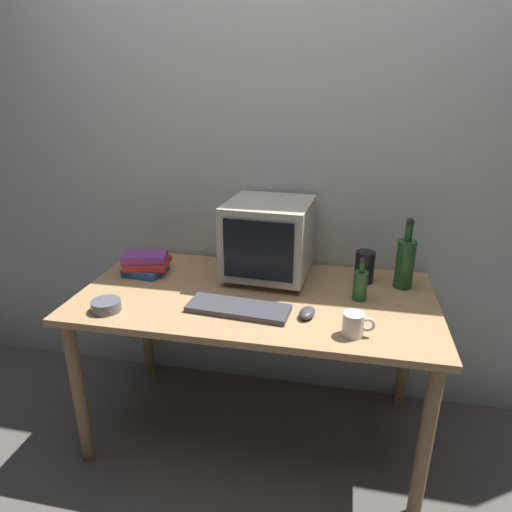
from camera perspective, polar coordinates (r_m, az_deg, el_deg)
name	(u,v)px	position (r m, az deg, el deg)	size (l,w,h in m)	color
ground_plane	(256,429)	(2.43, 0.00, -21.16)	(6.00, 6.00, 0.00)	#56514C
back_wall	(275,165)	(2.28, 2.39, 11.45)	(4.00, 0.08, 2.50)	beige
desk	(256,312)	(2.04, 0.00, -7.09)	(1.56, 0.80, 0.76)	tan
crt_monitor	(269,239)	(2.10, 1.62, 2.23)	(0.40, 0.41, 0.37)	#B2AD9E
keyboard	(238,308)	(1.85, -2.26, -6.67)	(0.42, 0.15, 0.02)	#3F3F47
computer_mouse	(307,313)	(1.81, 6.52, -7.21)	(0.06, 0.10, 0.04)	#3F3F47
bottle_tall	(405,262)	(2.12, 18.45, -0.72)	(0.08, 0.08, 0.33)	#1E4C23
bottle_short	(360,284)	(1.97, 13.14, -3.50)	(0.06, 0.06, 0.19)	#1E4C23
book_stack	(146,263)	(2.25, -13.83, -0.92)	(0.23, 0.20, 0.11)	#28569E
mug	(354,324)	(1.70, 12.37, -8.50)	(0.12, 0.08, 0.09)	white
cd_spindle	(106,306)	(1.95, -18.53, -6.01)	(0.12, 0.12, 0.04)	#595B66
metal_canister	(365,267)	(2.15, 13.65, -1.33)	(0.09, 0.09, 0.15)	black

